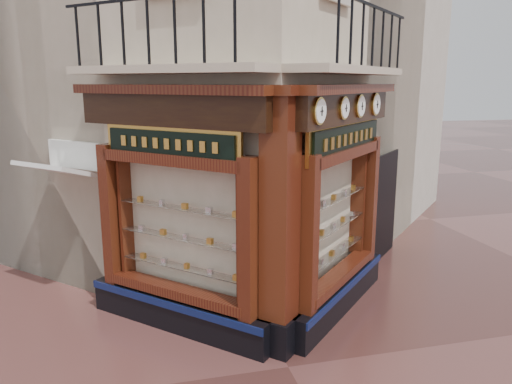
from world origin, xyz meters
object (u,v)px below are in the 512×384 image
object	(u,v)px
clock_b	(344,108)
clock_d	(376,104)
awning	(67,300)
signboard_left	(170,143)
corner_pilaster	(280,228)
clock_a	(320,111)
clock_c	(360,106)
signboard_right	(347,138)

from	to	relation	value
clock_b	clock_d	xyz separation A→B (m)	(1.11, 1.11, -0.00)
awning	signboard_left	xyz separation A→B (m)	(1.90, -1.64, 3.10)
corner_pilaster	clock_d	world-z (taller)	corner_pilaster
clock_a	clock_c	bearing A→B (deg)	-0.00
clock_d	clock_a	bearing A→B (deg)	-180.00
corner_pilaster	signboard_right	bearing A→B (deg)	-10.25
clock_a	awning	distance (m)	5.98
awning	clock_d	bearing A→B (deg)	-144.46
clock_a	signboard_left	distance (m)	2.33
awning	clock_a	bearing A→B (deg)	-169.77
corner_pilaster	signboard_left	size ratio (longest dim) A/B	2.11
corner_pilaster	clock_a	world-z (taller)	corner_pilaster
signboard_right	clock_d	bearing A→B (deg)	-5.75
corner_pilaster	signboard_left	distance (m)	2.12
corner_pilaster	signboard_right	distance (m)	2.12
clock_b	clock_c	xyz separation A→B (m)	(0.52, 0.52, 0.00)
clock_a	clock_b	world-z (taller)	clock_a
clock_a	clock_c	size ratio (longest dim) A/B	1.00
clock_a	clock_d	size ratio (longest dim) A/B	0.95
clock_c	signboard_right	xyz separation A→B (m)	(-0.27, -0.11, -0.52)
clock_b	signboard_right	world-z (taller)	clock_b
clock_a	clock_c	world-z (taller)	same
clock_d	signboard_right	world-z (taller)	clock_d
clock_c	signboard_right	size ratio (longest dim) A/B	0.18
clock_c	clock_d	world-z (taller)	clock_d
signboard_right	clock_b	bearing A→B (deg)	-166.74
signboard_left	signboard_right	world-z (taller)	signboard_right
clock_c	clock_d	xyz separation A→B (m)	(0.58, 0.58, -0.00)
clock_a	signboard_left	xyz separation A→B (m)	(-2.01, 1.07, -0.52)
clock_c	signboard_left	xyz separation A→B (m)	(-3.19, -0.11, -0.52)
clock_a	signboard_left	bearing A→B (deg)	106.91
clock_d	clock_b	bearing A→B (deg)	-180.00
clock_d	awning	xyz separation A→B (m)	(-5.68, 0.95, -3.62)
clock_b	signboard_left	world-z (taller)	clock_b
clock_c	clock_d	bearing A→B (deg)	0.00
clock_d	signboard_right	size ratio (longest dim) A/B	0.19
clock_a	signboard_right	world-z (taller)	clock_a
corner_pilaster	clock_d	size ratio (longest dim) A/B	9.71
clock_b	clock_c	bearing A→B (deg)	-0.00
corner_pilaster	clock_a	distance (m)	1.76
clock_b	awning	xyz separation A→B (m)	(-4.57, 2.05, -3.62)
awning	signboard_left	world-z (taller)	signboard_left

